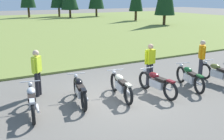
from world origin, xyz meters
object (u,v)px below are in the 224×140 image
(motorcycle_black, at_px, (80,90))
(motorcycle_british_green, at_px, (190,77))
(motorcycle_maroon, at_px, (157,83))
(motorcycle_silver, at_px, (32,101))
(motorcycle_olive, at_px, (218,73))
(rider_with_back_turned, at_px, (202,57))
(rider_in_hivis_vest, at_px, (150,62))
(motorcycle_cream, at_px, (121,86))
(rider_checking_bike, at_px, (37,70))

(motorcycle_black, xyz_separation_m, motorcycle_british_green, (4.31, -0.67, 0.00))
(motorcycle_black, bearing_deg, motorcycle_maroon, -12.52)
(motorcycle_maroon, relative_size, motorcycle_british_green, 1.03)
(motorcycle_silver, height_order, motorcycle_olive, same)
(rider_with_back_turned, relative_size, rider_in_hivis_vest, 1.00)
(motorcycle_cream, height_order, motorcycle_maroon, same)
(rider_in_hivis_vest, bearing_deg, motorcycle_black, -172.47)
(rider_with_back_turned, distance_m, rider_in_hivis_vest, 2.53)
(motorcycle_maroon, distance_m, motorcycle_olive, 2.99)
(motorcycle_cream, bearing_deg, motorcycle_black, 170.28)
(rider_with_back_turned, xyz_separation_m, rider_in_hivis_vest, (-2.50, 0.35, 0.00))
(motorcycle_british_green, distance_m, rider_in_hivis_vest, 1.64)
(motorcycle_british_green, height_order, rider_checking_bike, rider_checking_bike)
(motorcycle_silver, distance_m, rider_in_hivis_vest, 4.86)
(rider_with_back_turned, bearing_deg, motorcycle_maroon, -167.08)
(motorcycle_silver, bearing_deg, rider_with_back_turned, 1.63)
(motorcycle_maroon, relative_size, rider_with_back_turned, 1.26)
(motorcycle_olive, height_order, rider_in_hivis_vest, rider_in_hivis_vest)
(motorcycle_british_green, bearing_deg, motorcycle_black, 171.15)
(rider_with_back_turned, xyz_separation_m, rider_checking_bike, (-6.74, 1.30, 0.00))
(motorcycle_cream, distance_m, motorcycle_olive, 4.32)
(motorcycle_olive, distance_m, rider_with_back_turned, 1.03)
(motorcycle_maroon, relative_size, rider_in_hivis_vest, 1.26)
(motorcycle_silver, xyz_separation_m, motorcycle_british_green, (5.91, -0.53, 0.00))
(motorcycle_cream, height_order, rider_with_back_turned, rider_with_back_turned)
(motorcycle_black, distance_m, motorcycle_olive, 5.79)
(rider_with_back_turned, bearing_deg, rider_in_hivis_vest, 171.96)
(rider_in_hivis_vest, bearing_deg, motorcycle_silver, -173.33)
(motorcycle_british_green, xyz_separation_m, rider_with_back_turned, (1.40, 0.74, 0.51))
(motorcycle_maroon, bearing_deg, motorcycle_olive, -4.20)
(motorcycle_british_green, relative_size, motorcycle_olive, 0.97)
(motorcycle_black, bearing_deg, motorcycle_silver, -175.05)
(motorcycle_silver, relative_size, motorcycle_british_green, 1.02)
(rider_with_back_turned, height_order, rider_checking_bike, same)
(motorcycle_silver, distance_m, motorcycle_british_green, 5.93)
(motorcycle_cream, relative_size, rider_with_back_turned, 1.25)
(motorcycle_maroon, xyz_separation_m, rider_with_back_turned, (2.96, 0.68, 0.51))
(motorcycle_black, relative_size, rider_checking_bike, 1.24)
(motorcycle_british_green, bearing_deg, rider_in_hivis_vest, 135.23)
(motorcycle_cream, xyz_separation_m, rider_with_back_turned, (4.26, 0.32, 0.51))
(motorcycle_maroon, bearing_deg, rider_with_back_turned, 12.92)
(motorcycle_cream, height_order, motorcycle_olive, same)
(motorcycle_cream, xyz_separation_m, motorcycle_british_green, (2.86, -0.42, 0.00))
(rider_checking_bike, bearing_deg, rider_in_hivis_vest, -12.54)
(motorcycle_silver, height_order, rider_with_back_turned, rider_with_back_turned)
(motorcycle_silver, bearing_deg, motorcycle_black, 4.95)
(motorcycle_cream, relative_size, rider_checking_bike, 1.25)
(motorcycle_british_green, bearing_deg, motorcycle_silver, 174.85)
(motorcycle_black, distance_m, motorcycle_maroon, 2.81)
(motorcycle_black, distance_m, motorcycle_british_green, 4.36)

